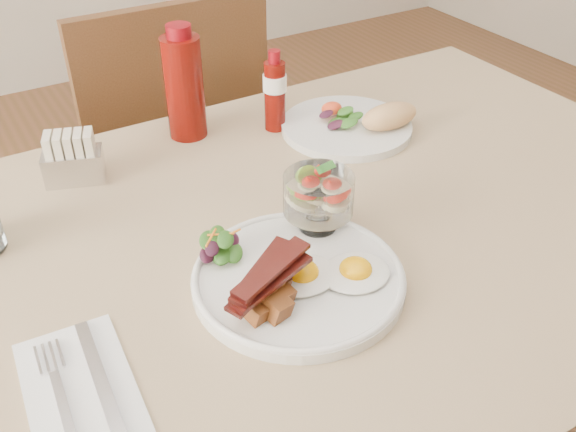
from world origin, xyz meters
name	(u,v)px	position (x,y,z in m)	size (l,w,h in m)	color
table	(318,266)	(0.00, 0.00, 0.66)	(1.33, 0.88, 0.75)	brown
chair_far	(168,159)	(0.00, 0.66, 0.52)	(0.42, 0.42, 0.93)	brown
main_plate	(298,279)	(-0.10, -0.10, 0.76)	(0.28, 0.28, 0.02)	silver
fried_eggs	(329,272)	(-0.07, -0.13, 0.78)	(0.17, 0.13, 0.03)	white
bacon_potato_pile	(268,287)	(-0.16, -0.13, 0.80)	(0.13, 0.09, 0.06)	brown
side_salad	(221,247)	(-0.17, -0.02, 0.78)	(0.07, 0.07, 0.04)	#265316
fruit_cup	(318,194)	(-0.02, -0.03, 0.82)	(0.10, 0.10, 0.10)	white
second_plate	(356,123)	(0.21, 0.20, 0.77)	(0.24, 0.24, 0.06)	silver
ketchup_bottle	(184,86)	(-0.06, 0.35, 0.85)	(0.08, 0.08, 0.20)	#5A0A05
hot_sauce_bottle	(275,92)	(0.09, 0.29, 0.83)	(0.04, 0.04, 0.15)	#5A0A05
sugar_caddy	(73,160)	(-0.28, 0.30, 0.79)	(0.11, 0.08, 0.09)	silver
napkin_cutlery	(82,391)	(-0.40, -0.13, 0.75)	(0.13, 0.21, 0.01)	white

